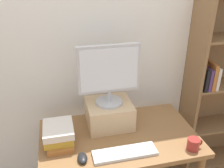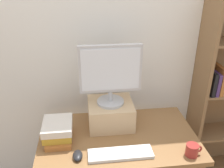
{
  "view_description": "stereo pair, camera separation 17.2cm",
  "coord_description": "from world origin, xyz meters",
  "px_view_note": "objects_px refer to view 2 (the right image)",
  "views": [
    {
      "loc": [
        -0.39,
        -1.44,
        1.87
      ],
      "look_at": [
        -0.04,
        0.06,
        1.12
      ],
      "focal_mm": 40.0,
      "sensor_mm": 36.0,
      "label": 1
    },
    {
      "loc": [
        -0.23,
        -1.47,
        1.87
      ],
      "look_at": [
        -0.04,
        0.06,
        1.12
      ],
      "focal_mm": 40.0,
      "sensor_mm": 36.0,
      "label": 2
    }
  ],
  "objects_px": {
    "desk": "(118,145)",
    "book_stack": "(58,131)",
    "computer_monitor": "(110,73)",
    "computer_mouse": "(78,155)",
    "coffee_mug": "(192,150)",
    "riser_box": "(110,113)",
    "keyboard": "(121,154)"
  },
  "relations": [
    {
      "from": "riser_box",
      "to": "computer_monitor",
      "type": "height_order",
      "value": "computer_monitor"
    },
    {
      "from": "riser_box",
      "to": "book_stack",
      "type": "bearing_deg",
      "value": -158.9
    },
    {
      "from": "computer_monitor",
      "to": "computer_mouse",
      "type": "relative_size",
      "value": 4.39
    },
    {
      "from": "desk",
      "to": "riser_box",
      "type": "xyz_separation_m",
      "value": [
        -0.04,
        0.16,
        0.18
      ]
    },
    {
      "from": "computer_mouse",
      "to": "book_stack",
      "type": "distance_m",
      "value": 0.25
    },
    {
      "from": "desk",
      "to": "computer_mouse",
      "type": "distance_m",
      "value": 0.37
    },
    {
      "from": "desk",
      "to": "book_stack",
      "type": "height_order",
      "value": "book_stack"
    },
    {
      "from": "desk",
      "to": "coffee_mug",
      "type": "relative_size",
      "value": 10.39
    },
    {
      "from": "desk",
      "to": "riser_box",
      "type": "distance_m",
      "value": 0.25
    },
    {
      "from": "desk",
      "to": "keyboard",
      "type": "xyz_separation_m",
      "value": [
        -0.01,
        -0.21,
        0.1
      ]
    },
    {
      "from": "riser_box",
      "to": "book_stack",
      "type": "height_order",
      "value": "riser_box"
    },
    {
      "from": "book_stack",
      "to": "coffee_mug",
      "type": "xyz_separation_m",
      "value": [
        0.88,
        -0.27,
        -0.03
      ]
    },
    {
      "from": "desk",
      "to": "computer_mouse",
      "type": "height_order",
      "value": "computer_mouse"
    },
    {
      "from": "computer_mouse",
      "to": "coffee_mug",
      "type": "relative_size",
      "value": 0.94
    },
    {
      "from": "computer_monitor",
      "to": "computer_mouse",
      "type": "bearing_deg",
      "value": -125.92
    },
    {
      "from": "riser_box",
      "to": "keyboard",
      "type": "relative_size",
      "value": 0.79
    },
    {
      "from": "riser_box",
      "to": "computer_mouse",
      "type": "bearing_deg",
      "value": -125.81
    },
    {
      "from": "desk",
      "to": "keyboard",
      "type": "bearing_deg",
      "value": -93.83
    },
    {
      "from": "computer_monitor",
      "to": "computer_mouse",
      "type": "height_order",
      "value": "computer_monitor"
    },
    {
      "from": "computer_monitor",
      "to": "keyboard",
      "type": "bearing_deg",
      "value": -86.25
    },
    {
      "from": "keyboard",
      "to": "computer_monitor",
      "type": "bearing_deg",
      "value": 93.75
    },
    {
      "from": "desk",
      "to": "coffee_mug",
      "type": "height_order",
      "value": "coffee_mug"
    },
    {
      "from": "desk",
      "to": "computer_monitor",
      "type": "bearing_deg",
      "value": 103.19
    },
    {
      "from": "desk",
      "to": "coffee_mug",
      "type": "distance_m",
      "value": 0.54
    },
    {
      "from": "computer_mouse",
      "to": "coffee_mug",
      "type": "height_order",
      "value": "coffee_mug"
    },
    {
      "from": "computer_mouse",
      "to": "book_stack",
      "type": "xyz_separation_m",
      "value": [
        -0.14,
        0.21,
        0.06
      ]
    },
    {
      "from": "riser_box",
      "to": "coffee_mug",
      "type": "xyz_separation_m",
      "value": [
        0.49,
        -0.42,
        -0.05
      ]
    },
    {
      "from": "desk",
      "to": "keyboard",
      "type": "distance_m",
      "value": 0.23
    },
    {
      "from": "keyboard",
      "to": "computer_mouse",
      "type": "xyz_separation_m",
      "value": [
        -0.28,
        0.01,
        0.01
      ]
    },
    {
      "from": "computer_mouse",
      "to": "computer_monitor",
      "type": "bearing_deg",
      "value": 54.08
    },
    {
      "from": "desk",
      "to": "riser_box",
      "type": "relative_size",
      "value": 3.39
    },
    {
      "from": "riser_box",
      "to": "keyboard",
      "type": "distance_m",
      "value": 0.38
    }
  ]
}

